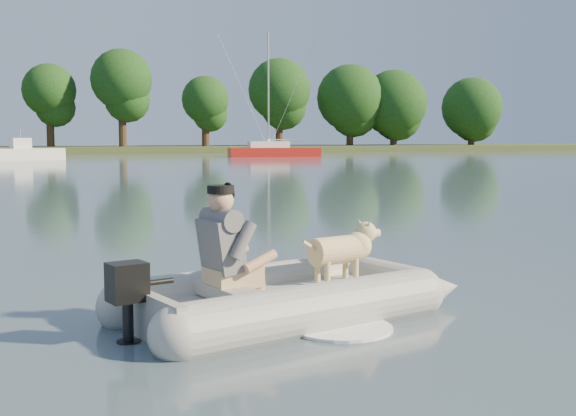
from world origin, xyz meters
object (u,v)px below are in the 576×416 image
object	(u,v)px
dog	(337,255)
motorboat	(24,145)
sailboat	(273,151)
dinghy	(288,255)
man	(223,241)

from	to	relation	value
dog	motorboat	bearing A→B (deg)	78.62
motorboat	sailboat	world-z (taller)	sailboat
dinghy	dog	size ratio (longest dim) A/B	5.22
sailboat	dinghy	bearing A→B (deg)	-100.77
man	dog	world-z (taller)	man
dinghy	sailboat	bearing A→B (deg)	56.24
dinghy	dog	distance (m)	0.59
man	dog	size ratio (longest dim) A/B	1.16
dinghy	sailboat	world-z (taller)	sailboat
motorboat	sailboat	xyz separation A→B (m)	(17.63, 2.83, -0.55)
man	dog	bearing A→B (deg)	0.00
dinghy	motorboat	distance (m)	43.45
dinghy	dog	bearing A→B (deg)	4.57
sailboat	man	bearing A→B (deg)	-101.43
motorboat	dinghy	bearing A→B (deg)	-104.06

